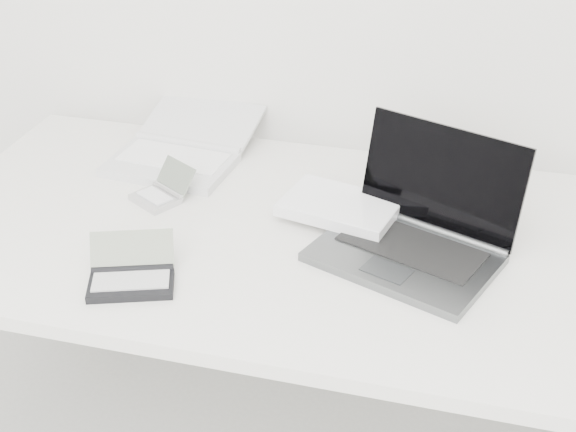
% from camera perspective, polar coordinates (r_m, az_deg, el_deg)
% --- Properties ---
extents(desk, '(1.60, 0.80, 0.73)m').
position_cam_1_polar(desk, '(1.65, 1.36, -2.61)').
color(desk, white).
rests_on(desk, ground).
extents(laptop_large, '(0.49, 0.39, 0.22)m').
position_cam_1_polar(laptop_large, '(1.59, 7.38, -0.69)').
color(laptop_large, '#5A5D5F').
rests_on(laptop_large, desk).
extents(netbook_open_white, '(0.31, 0.38, 0.07)m').
position_cam_1_polar(netbook_open_white, '(1.92, -7.66, 4.59)').
color(netbook_open_white, silver).
rests_on(netbook_open_white, desk).
extents(pda_silver, '(0.14, 0.15, 0.07)m').
position_cam_1_polar(pda_silver, '(1.76, -8.99, 1.65)').
color(pda_silver, silver).
rests_on(pda_silver, desk).
extents(palmtop_charcoal, '(0.19, 0.17, 0.07)m').
position_cam_1_polar(palmtop_charcoal, '(1.50, -11.07, -4.21)').
color(palmtop_charcoal, black).
rests_on(palmtop_charcoal, desk).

